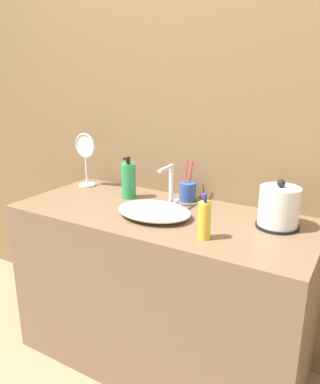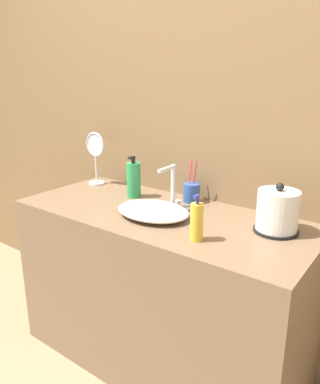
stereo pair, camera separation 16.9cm
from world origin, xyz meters
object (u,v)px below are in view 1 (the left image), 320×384
(electric_kettle, at_px, (279,209))
(toothbrush_cup, at_px, (188,191))
(shampoo_bottle, at_px, (129,180))
(lotion_bottle, at_px, (204,220))
(vanity_mirror, at_px, (86,156))
(faucet, at_px, (170,184))

(electric_kettle, xyz_separation_m, toothbrush_cup, (-0.48, 0.12, -0.03))
(toothbrush_cup, distance_m, shampoo_bottle, 0.31)
(electric_kettle, bearing_deg, toothbrush_cup, 165.61)
(lotion_bottle, distance_m, shampoo_bottle, 0.61)
(electric_kettle, relative_size, lotion_bottle, 1.12)
(lotion_bottle, relative_size, shampoo_bottle, 0.85)
(toothbrush_cup, height_order, vanity_mirror, vanity_mirror)
(vanity_mirror, bearing_deg, faucet, -8.15)
(electric_kettle, relative_size, shampoo_bottle, 0.95)
(lotion_bottle, xyz_separation_m, shampoo_bottle, (-0.54, 0.27, 0.02))
(faucet, height_order, toothbrush_cup, toothbrush_cup)
(lotion_bottle, height_order, vanity_mirror, vanity_mirror)
(faucet, xyz_separation_m, toothbrush_cup, (0.03, 0.13, -0.06))
(faucet, bearing_deg, shampoo_bottle, 174.65)
(faucet, relative_size, toothbrush_cup, 0.99)
(vanity_mirror, bearing_deg, lotion_bottle, -20.79)
(electric_kettle, relative_size, vanity_mirror, 0.68)
(toothbrush_cup, bearing_deg, lotion_bottle, -55.71)
(toothbrush_cup, height_order, lotion_bottle, toothbrush_cup)
(faucet, xyz_separation_m, electric_kettle, (0.51, 0.01, -0.03))
(shampoo_bottle, height_order, vanity_mirror, vanity_mirror)
(electric_kettle, height_order, toothbrush_cup, toothbrush_cup)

